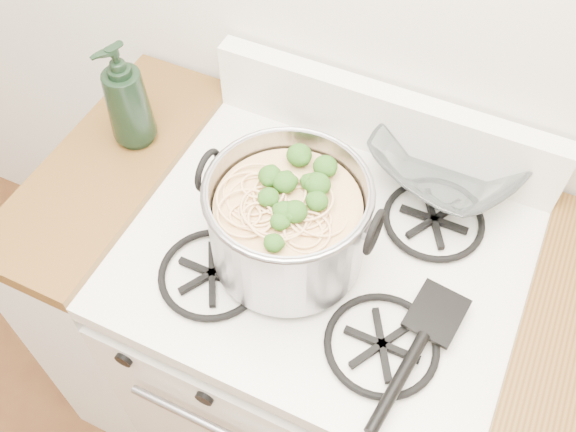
% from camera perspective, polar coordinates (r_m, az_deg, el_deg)
% --- Properties ---
extents(gas_range, '(0.76, 0.66, 0.92)m').
position_cam_1_polar(gas_range, '(1.66, 2.56, -11.95)').
color(gas_range, white).
rests_on(gas_range, ground).
extents(counter_left, '(0.25, 0.65, 0.92)m').
position_cam_1_polar(counter_left, '(1.78, -12.43, -4.97)').
color(counter_left, silver).
rests_on(counter_left, ground).
extents(stock_pot, '(0.33, 0.30, 0.20)m').
position_cam_1_polar(stock_pot, '(1.15, 0.00, -0.61)').
color(stock_pot, '#93929A').
rests_on(stock_pot, gas_range).
extents(spatula, '(0.33, 0.34, 0.02)m').
position_cam_1_polar(spatula, '(1.18, 13.14, -8.22)').
color(spatula, black).
rests_on(spatula, gas_range).
extents(glass_bowl, '(0.16, 0.16, 0.03)m').
position_cam_1_polar(glass_bowl, '(1.38, 14.08, 4.33)').
color(glass_bowl, white).
rests_on(glass_bowl, gas_range).
extents(bottle, '(0.12, 0.13, 0.25)m').
position_cam_1_polar(bottle, '(1.37, -14.22, 10.37)').
color(bottle, black).
rests_on(bottle, counter_left).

